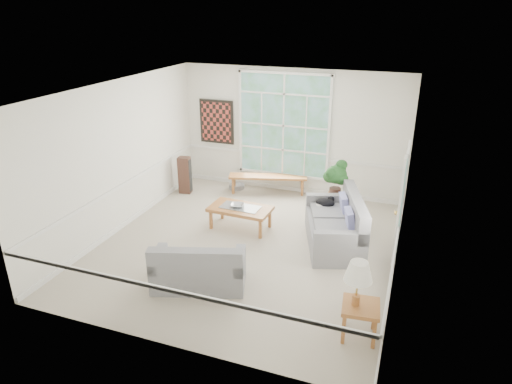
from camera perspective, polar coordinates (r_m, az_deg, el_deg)
floor at (r=8.92m, az=-1.05°, el=-6.65°), size 5.50×6.00×0.01m
ceiling at (r=7.91m, az=-1.20°, el=12.73°), size 5.50×6.00×0.02m
wall_back at (r=11.02m, az=4.51°, el=7.48°), size 5.50×0.02×3.00m
wall_front at (r=5.85m, az=-11.77°, el=-7.08°), size 5.50×0.02×3.00m
wall_left at (r=9.58m, az=-16.71°, el=4.28°), size 0.02×6.00×3.00m
wall_right at (r=7.81m, az=18.08°, el=-0.00°), size 0.02×6.00×3.00m
window_back at (r=11.00m, az=3.46°, el=8.28°), size 2.30×0.08×2.40m
entry_door at (r=8.53m, az=17.67°, el=-1.31°), size 0.08×0.90×2.10m
door_sidelight at (r=7.92m, az=17.48°, el=-2.39°), size 0.08×0.26×1.90m
wall_art at (r=11.60m, az=-4.96°, el=8.74°), size 0.90×0.06×1.10m
wall_frame_near at (r=9.45m, az=18.45°, el=4.12°), size 0.04×0.26×0.32m
wall_frame_far at (r=9.83m, az=18.56°, el=4.80°), size 0.04×0.26×0.32m
loveseat_right at (r=8.85m, az=9.78°, el=-3.57°), size 1.49×2.06×1.00m
loveseat_front at (r=7.61m, az=-7.17°, el=-8.83°), size 1.67×1.20×0.81m
coffee_table at (r=9.47m, az=-1.96°, el=-3.22°), size 1.29×0.74×0.47m
pewter_bowl at (r=9.36m, az=-2.33°, el=-1.67°), size 0.40×0.40×0.08m
window_bench at (r=11.23m, az=1.49°, el=0.97°), size 1.93×0.88×0.44m
end_table at (r=10.06m, az=10.09°, el=-1.86°), size 0.53×0.53×0.51m
houseplant at (r=9.75m, az=9.95°, el=1.64°), size 0.49×0.49×0.84m
side_table at (r=6.74m, az=12.81°, el=-15.40°), size 0.56×0.56×0.52m
table_lamp at (r=6.40m, az=12.56°, el=-11.13°), size 0.45×0.45×0.67m
pet_bed at (r=11.56m, az=-2.43°, el=0.73°), size 0.48×0.48×0.12m
floor_speaker at (r=11.30m, az=-8.89°, el=2.11°), size 0.31×0.26×0.91m
cat at (r=9.38m, az=8.65°, el=-1.27°), size 0.45×0.38×0.18m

